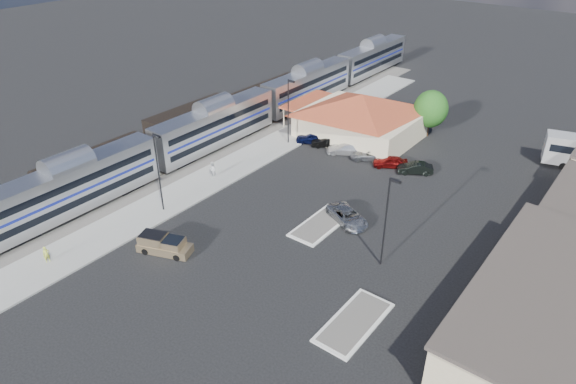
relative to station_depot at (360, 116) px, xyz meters
The scene contains 22 objects.
ground 24.63m from the station_depot, 79.24° to the right, with size 280.00×280.00×0.00m, color black.
railbed 23.14m from the station_depot, 135.78° to the right, with size 16.00×100.00×0.12m, color #4C4944.
platform 19.71m from the station_depot, 112.45° to the right, with size 5.50×92.00×0.18m, color gray.
passenger_train 19.96m from the station_depot, 132.33° to the right, with size 3.00×104.00×5.55m.
freight_cars 23.91m from the station_depot, 144.50° to the right, with size 2.80×46.00×4.00m.
station_depot is the anchor object (origin of this frame).
traffic_island_south 23.80m from the station_depot, 68.74° to the right, with size 3.30×7.50×0.21m.
traffic_island_north 37.12m from the station_depot, 59.88° to the right, with size 3.30×7.50×0.21m.
lamp_plat_s 30.74m from the station_depot, 101.94° to the right, with size 1.08×0.25×9.00m.
lamp_plat_n 10.45m from the station_depot, 128.41° to the right, with size 1.08×0.25×9.00m.
lamp_lot 29.30m from the station_depot, 55.24° to the right, with size 1.08×0.25×9.00m.
tree_depot 9.69m from the station_depot, 38.43° to the left, with size 4.71×4.71×6.63m.
pickup_truck 34.94m from the station_depot, 90.84° to the right, with size 5.46×3.57×1.77m.
suv 22.59m from the station_depot, 62.41° to the right, with size 2.45×5.32×1.48m, color #989B9F.
person_a 43.29m from the station_depot, 100.35° to the right, with size 0.59×0.39×1.62m, color #C8D542.
person_b 22.77m from the station_depot, 109.60° to the right, with size 0.92×0.72×1.90m, color silver.
parked_car_a 7.46m from the station_depot, 123.84° to the right, with size 1.77×4.40×1.50m, color #0C133E.
parked_car_b 6.30m from the station_depot, 106.42° to the right, with size 1.51×4.32×1.42m, color black.
parked_car_c 6.53m from the station_depot, 75.16° to the right, with size 2.12×5.21×1.51m, color silver.
parked_car_d 7.73m from the station_depot, 49.53° to the right, with size 2.24×4.86×1.35m, color gray.
parked_car_e 10.18m from the station_depot, 36.44° to the right, with size 1.71×4.25×1.45m, color maroon.
parked_car_f 12.71m from the station_depot, 26.55° to the right, with size 1.49×4.27×1.41m, color black.
Camera 1 is at (28.15, -35.01, 29.18)m, focal length 32.00 mm.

